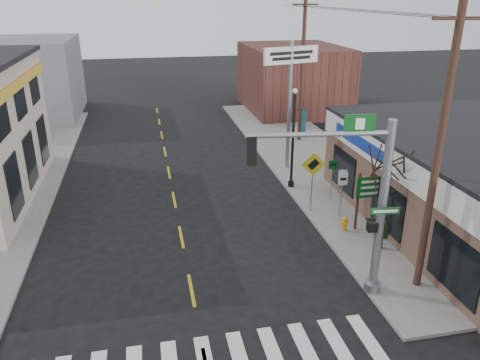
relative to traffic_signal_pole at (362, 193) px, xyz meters
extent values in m
cube|color=slate|center=(3.55, 10.47, -3.83)|extent=(6.00, 38.00, 0.13)
cube|color=gold|center=(-5.45, 5.47, -3.89)|extent=(0.12, 56.00, 0.01)
cube|color=#512B25|center=(6.55, 27.47, -1.09)|extent=(8.00, 10.00, 5.60)
cube|color=slate|center=(-16.45, 29.47, -0.69)|extent=(9.00, 10.00, 6.40)
cylinder|color=gray|center=(0.75, 0.00, -0.69)|extent=(0.29, 0.29, 6.14)
cylinder|color=gray|center=(-1.50, 0.00, 1.97)|extent=(4.50, 0.16, 0.16)
cube|color=black|center=(-3.55, 0.00, 1.51)|extent=(0.29, 0.23, 0.92)
cube|color=#0D4B19|center=(0.75, -0.22, -0.59)|extent=(0.97, 0.04, 0.23)
cube|color=#0D4B19|center=(-0.27, 0.00, 2.28)|extent=(0.97, 0.05, 0.56)
cube|color=black|center=(0.50, -0.05, -1.25)|extent=(0.33, 0.27, 0.33)
cube|color=#41281E|center=(2.14, 4.42, -2.44)|extent=(0.09, 0.09, 2.64)
cube|color=#41281E|center=(3.36, 4.42, -2.44)|extent=(0.09, 0.09, 2.64)
cube|color=#034C1B|center=(2.75, 4.36, -1.78)|extent=(1.51, 0.05, 0.94)
cylinder|color=orange|center=(1.61, 4.37, -3.51)|extent=(0.18, 0.18, 0.51)
sphere|color=orange|center=(1.61, 4.37, -3.23)|extent=(0.20, 0.20, 0.20)
cylinder|color=gray|center=(0.85, 6.61, -2.42)|extent=(0.06, 0.06, 2.68)
cube|color=gold|center=(0.85, 6.58, -1.40)|extent=(1.14, 0.03, 1.14)
cylinder|color=black|center=(0.85, 9.69, -1.21)|extent=(0.14, 0.14, 5.10)
sphere|color=silver|center=(0.85, 9.69, 1.38)|extent=(0.27, 0.27, 0.27)
cube|color=#0D5059|center=(1.39, 9.69, -0.23)|extent=(0.02, 0.54, 1.37)
cylinder|color=gray|center=(1.53, 12.62, -0.10)|extent=(0.22, 0.22, 7.32)
cube|color=silver|center=(1.53, 12.62, 2.78)|extent=(3.44, 0.18, 0.91)
cylinder|color=black|center=(2.40, 2.64, -2.08)|extent=(0.21, 0.21, 3.36)
ellipsoid|color=#15361A|center=(4.54, 1.56, -3.24)|extent=(1.39, 1.39, 1.05)
ellipsoid|color=black|center=(3.14, 3.70, -3.33)|extent=(1.14, 1.14, 0.86)
cylinder|color=#442E1C|center=(2.49, 0.01, 1.07)|extent=(0.25, 0.25, 9.66)
cube|color=#442E1C|center=(2.49, 0.01, 5.26)|extent=(1.68, 0.10, 0.10)
cylinder|color=#46371F|center=(4.05, 17.88, 1.07)|extent=(0.25, 0.25, 9.66)
cube|color=#46371F|center=(4.05, 17.88, 5.27)|extent=(1.68, 0.11, 0.11)
camera|label=1|loc=(-6.63, -12.57, 5.93)|focal=35.00mm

